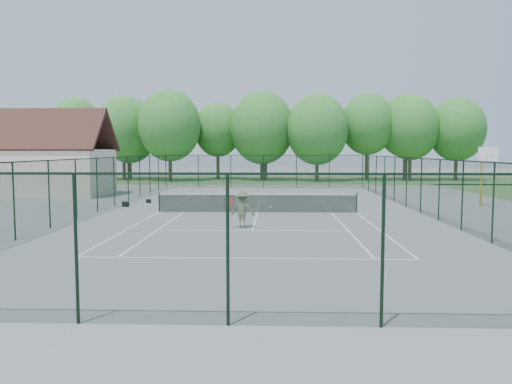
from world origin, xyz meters
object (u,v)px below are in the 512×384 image
tennis_net (257,202)px  basketball_goal (485,165)px  tennis_player (242,209)px  sports_bag_a (126,204)px

tennis_net → basketball_goal: bearing=14.4°
tennis_net → tennis_player: size_ratio=5.13×
tennis_net → sports_bag_a: 8.50m
basketball_goal → sports_bag_a: basketball_goal is taller
tennis_net → sports_bag_a: tennis_net is taller
tennis_net → sports_bag_a: bearing=163.3°
basketball_goal → tennis_player: (-14.39, -9.12, -1.74)m
tennis_player → tennis_net: bearing=85.0°
basketball_goal → sports_bag_a: size_ratio=9.23×
sports_bag_a → tennis_player: tennis_player is taller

